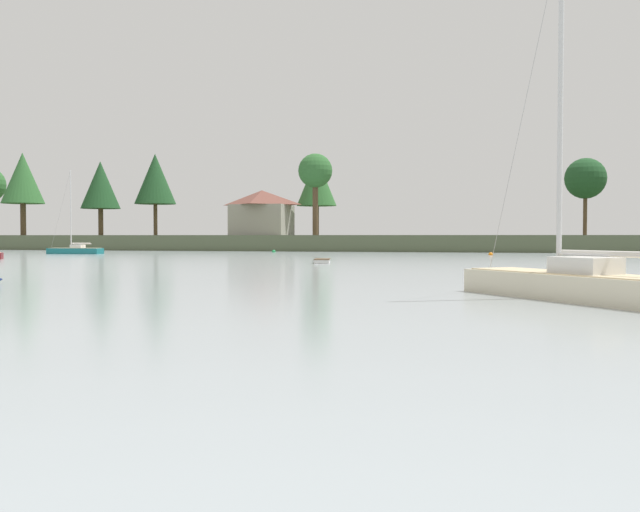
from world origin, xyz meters
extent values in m
cube|color=#4C563D|center=(0.00, 103.50, 1.08)|extent=(190.50, 53.92, 2.16)
cube|color=#196B70|center=(-33.37, 59.14, 0.10)|extent=(6.27, 2.20, 1.10)
cube|color=#CCB78E|center=(-33.37, 59.14, 0.67)|extent=(5.89, 1.96, 0.04)
cube|color=silver|center=(-33.07, 59.16, 0.87)|extent=(1.43, 1.21, 0.37)
cylinder|color=silver|center=(-33.87, 59.10, 5.12)|extent=(0.12, 0.12, 8.87)
cylinder|color=silver|center=(-32.64, 59.19, 1.16)|extent=(2.46, 0.28, 0.10)
cylinder|color=silver|center=(-32.64, 59.19, 1.21)|extent=(2.22, 0.31, 0.14)
cylinder|color=#999999|center=(-35.09, 59.01, 5.10)|extent=(2.47, 0.20, 8.82)
cube|color=beige|center=(14.86, 13.52, 0.12)|extent=(7.13, 8.10, 1.41)
cube|color=#CCB78E|center=(14.86, 13.52, 0.85)|extent=(6.61, 7.53, 0.04)
cube|color=silver|center=(15.13, 13.18, 1.13)|extent=(2.27, 2.35, 0.52)
cylinder|color=silver|center=(14.42, 14.06, 6.52)|extent=(0.17, 0.17, 11.30)
cylinder|color=silver|center=(15.52, 12.71, 1.49)|extent=(2.29, 2.78, 0.14)
cylinder|color=silver|center=(15.52, 12.71, 1.54)|extent=(2.07, 2.51, 0.14)
cylinder|color=#999999|center=(13.33, 15.41, 6.50)|extent=(2.21, 2.72, 11.26)
cube|color=white|center=(0.12, 40.24, 0.09)|extent=(1.56, 2.82, 0.43)
cube|color=brown|center=(0.12, 40.24, 0.31)|extent=(1.67, 2.94, 0.05)
cube|color=tan|center=(0.12, 40.24, 0.27)|extent=(0.95, 0.26, 0.03)
sphere|color=orange|center=(12.68, 65.22, 0.08)|extent=(0.46, 0.46, 0.46)
torus|color=#333338|center=(12.68, 65.22, 0.35)|extent=(0.12, 0.12, 0.02)
sphere|color=#1E8C47|center=(-13.57, 71.54, 0.08)|extent=(0.47, 0.47, 0.47)
torus|color=#333338|center=(-13.57, 71.54, 0.36)|extent=(0.12, 0.12, 0.02)
cylinder|color=brown|center=(27.04, 101.75, 5.82)|extent=(0.60, 0.60, 7.32)
sphere|color=#1E4723|center=(27.04, 101.75, 10.89)|extent=(6.25, 6.25, 6.25)
cylinder|color=brown|center=(-51.80, 94.65, 5.95)|extent=(0.83, 0.83, 7.58)
cone|color=#1E4723|center=(-51.80, 94.65, 10.76)|extent=(6.60, 6.60, 8.06)
cylinder|color=brown|center=(-10.86, 82.13, 6.10)|extent=(0.77, 0.77, 7.87)
sphere|color=#2D602D|center=(-10.86, 82.13, 11.10)|extent=(4.73, 4.73, 4.73)
cylinder|color=brown|center=(-43.37, 98.14, 6.63)|extent=(0.66, 0.66, 8.94)
cone|color=#1E4723|center=(-43.37, 98.14, 11.91)|extent=(7.08, 7.08, 8.66)
cylinder|color=brown|center=(-15.61, 102.08, 6.28)|extent=(0.79, 0.79, 8.23)
cone|color=#2D602D|center=(-15.61, 102.08, 11.26)|extent=(6.75, 6.75, 8.25)
cylinder|color=brown|center=(-61.80, 87.70, 6.47)|extent=(0.89, 0.89, 8.62)
cone|color=#2D602D|center=(-61.80, 87.70, 11.55)|extent=(6.82, 6.82, 8.34)
cube|color=#9E998E|center=(-24.00, 98.13, 4.67)|extent=(9.02, 7.99, 5.02)
pyramid|color=brown|center=(-24.00, 98.13, 8.40)|extent=(9.74, 8.63, 2.44)
camera|label=1|loc=(12.03, -9.71, 2.06)|focal=38.25mm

